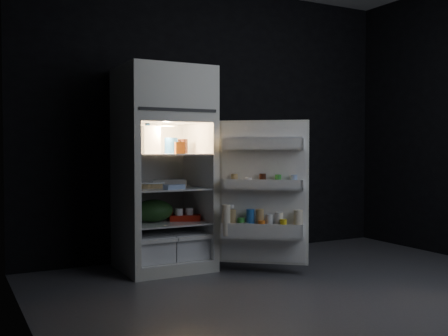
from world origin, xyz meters
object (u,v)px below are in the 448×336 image
egg_carton (170,183)px  milk_jug (148,140)px  yogurt_tray (185,218)px  refrigerator (162,161)px  fridge_door (263,195)px

egg_carton → milk_jug: bearing=-175.8°
egg_carton → yogurt_tray: egg_carton is taller
refrigerator → yogurt_tray: refrigerator is taller
fridge_door → milk_jug: fridge_door is taller
milk_jug → yogurt_tray: size_ratio=0.89×
milk_jug → yogurt_tray: 0.77m
milk_jug → egg_carton: milk_jug is taller
refrigerator → egg_carton: (0.05, -0.05, -0.19)m
egg_carton → yogurt_tray: (0.14, -0.03, -0.31)m
refrigerator → fridge_door: refrigerator is taller
egg_carton → yogurt_tray: size_ratio=1.06×
milk_jug → refrigerator: bearing=-13.2°
milk_jug → egg_carton: 0.43m
fridge_door → egg_carton: size_ratio=4.26×
refrigerator → fridge_door: 0.95m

